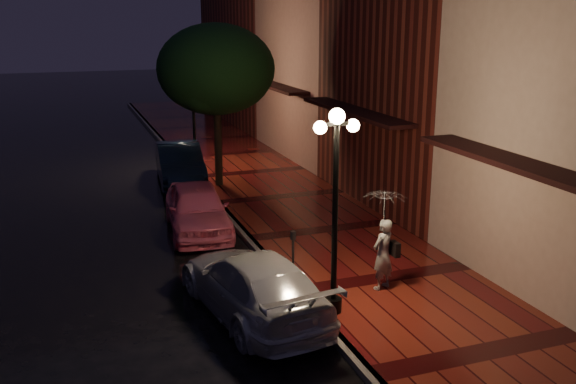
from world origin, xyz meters
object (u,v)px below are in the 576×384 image
object	(u,v)px
navy_car	(180,164)
streetlamp_far	(193,108)
street_tree	(216,72)
woman_with_umbrella	(384,225)
parking_meter	(293,250)
silver_car	(253,284)
pink_car	(197,209)
streetlamp_near	(335,200)

from	to	relation	value
navy_car	streetlamp_far	bearing A→B (deg)	65.90
street_tree	navy_car	bearing A→B (deg)	133.02
woman_with_umbrella	parking_meter	xyz separation A→B (m)	(-1.73, 1.18, -0.81)
streetlamp_far	navy_car	xyz separation A→B (m)	(-0.95, -1.71, -1.85)
navy_car	street_tree	bearing A→B (deg)	-42.07
streetlamp_far	silver_car	bearing A→B (deg)	-96.61
parking_meter	silver_car	bearing A→B (deg)	-161.50
parking_meter	street_tree	bearing A→B (deg)	64.09
pink_car	parking_meter	size ratio (longest dim) A/B	3.55
streetlamp_near	pink_car	distance (m)	6.88
woman_with_umbrella	pink_car	bearing A→B (deg)	-86.27
street_tree	streetlamp_near	bearing A→B (deg)	-91.35
silver_car	navy_car	bearing A→B (deg)	-100.70
streetlamp_near	street_tree	size ratio (longest dim) A/B	0.74
street_tree	woman_with_umbrella	world-z (taller)	street_tree
streetlamp_near	navy_car	size ratio (longest dim) A/B	0.95
streetlamp_far	pink_car	world-z (taller)	streetlamp_far
woman_with_umbrella	parking_meter	world-z (taller)	woman_with_umbrella
street_tree	streetlamp_far	bearing A→B (deg)	94.91
silver_car	woman_with_umbrella	bearing A→B (deg)	172.29
streetlamp_near	woman_with_umbrella	xyz separation A→B (m)	(1.53, 0.72, -0.92)
pink_car	woman_with_umbrella	size ratio (longest dim) A/B	1.82
streetlamp_far	parking_meter	world-z (taller)	streetlamp_far
street_tree	parking_meter	size ratio (longest dim) A/B	4.86
navy_car	parking_meter	size ratio (longest dim) A/B	3.81
streetlamp_near	parking_meter	size ratio (longest dim) A/B	3.61
streetlamp_near	woman_with_umbrella	bearing A→B (deg)	25.32
pink_car	silver_car	distance (m)	5.72
streetlamp_far	silver_car	size ratio (longest dim) A/B	0.90
silver_car	parking_meter	size ratio (longest dim) A/B	4.01
streetlamp_near	parking_meter	distance (m)	2.58
streetlamp_near	streetlamp_far	size ratio (longest dim) A/B	1.00
streetlamp_far	street_tree	world-z (taller)	street_tree
streetlamp_far	navy_car	distance (m)	2.70
woman_with_umbrella	parking_meter	distance (m)	2.25
streetlamp_near	parking_meter	bearing A→B (deg)	95.99
pink_car	navy_car	bearing A→B (deg)	89.62
silver_car	pink_car	bearing A→B (deg)	-98.01
street_tree	navy_car	size ratio (longest dim) A/B	1.28
streetlamp_far	pink_car	bearing A→B (deg)	-101.35
streetlamp_near	woman_with_umbrella	world-z (taller)	streetlamp_near
pink_car	streetlamp_far	bearing A→B (deg)	83.81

